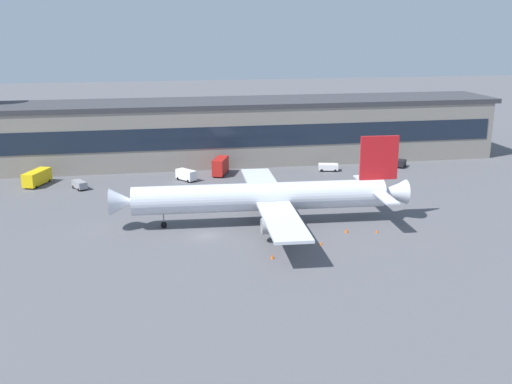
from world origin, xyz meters
TOP-DOWN VIEW (x-y plane):
  - ground_plane at (0.00, 0.00)m, footprint 600.00×600.00m
  - terminal_building at (0.00, 58.86)m, footprint 170.13×20.31m
  - airliner at (11.48, 4.49)m, footprint 54.79×46.93m
  - baggage_tug at (54.83, 42.93)m, footprint 3.75×4.08m
  - crew_van at (-0.41, 39.38)m, footprint 4.87×5.48m
  - follow_me_car at (-24.26, 35.87)m, footprint 3.72×4.78m
  - pushback_tractor at (35.45, 42.60)m, footprint 5.28×3.68m
  - fuel_truck at (-34.16, 41.21)m, footprint 5.68×8.84m
  - catering_truck at (8.34, 43.57)m, footprint 4.96×7.65m
  - traffic_cone_0 at (29.94, -4.13)m, footprint 0.46×0.46m
  - traffic_cone_1 at (9.20, -12.82)m, footprint 0.58×0.58m
  - traffic_cone_2 at (18.52, -8.25)m, footprint 0.45×0.45m
  - traffic_cone_3 at (24.66, -3.05)m, footprint 0.60×0.60m

SIDE VIEW (x-z plane):
  - ground_plane at x=0.00m, z-range 0.00..0.00m
  - traffic_cone_2 at x=18.52m, z-range 0.00..0.56m
  - traffic_cone_0 at x=29.94m, z-range 0.00..0.58m
  - traffic_cone_1 at x=9.20m, z-range 0.00..0.73m
  - traffic_cone_3 at x=24.66m, z-range 0.00..0.75m
  - pushback_tractor at x=35.45m, z-range 0.17..1.92m
  - baggage_tug at x=54.83m, z-range 0.16..2.01m
  - follow_me_car at x=-24.26m, z-range 0.17..2.02m
  - crew_van at x=-0.41m, z-range 0.18..2.73m
  - fuel_truck at x=-34.16m, z-range 0.21..3.56m
  - catering_truck at x=8.34m, z-range 0.22..4.37m
  - airliner at x=11.48m, z-range -2.79..13.12m
  - terminal_building at x=0.00m, z-range 0.02..16.18m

